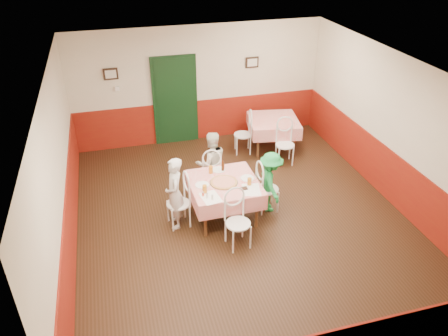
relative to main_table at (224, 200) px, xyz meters
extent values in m
plane|color=black|center=(0.31, -0.13, -0.38)|extent=(7.00, 7.00, 0.00)
plane|color=white|center=(0.31, -0.13, 2.42)|extent=(7.00, 7.00, 0.00)
cube|color=beige|center=(0.31, 3.37, 1.02)|extent=(6.00, 0.10, 2.80)
cube|color=beige|center=(0.31, -3.63, 1.02)|extent=(6.00, 0.10, 2.80)
cube|color=beige|center=(-2.69, -0.13, 1.02)|extent=(0.10, 7.00, 2.80)
cube|color=beige|center=(3.31, -0.13, 1.02)|extent=(0.10, 7.00, 2.80)
cube|color=maroon|center=(0.31, 3.36, 0.12)|extent=(6.00, 0.03, 1.00)
cube|color=maroon|center=(-2.68, -0.13, 0.12)|extent=(0.03, 7.00, 1.00)
cube|color=maroon|center=(3.29, -0.13, 0.12)|extent=(0.03, 7.00, 1.00)
cube|color=black|center=(-0.29, 3.32, 0.68)|extent=(0.96, 0.06, 2.10)
cube|color=black|center=(-1.69, 3.32, 1.48)|extent=(0.32, 0.03, 0.26)
cube|color=black|center=(1.61, 3.32, 1.48)|extent=(0.32, 0.03, 0.26)
cube|color=white|center=(-1.59, 3.32, 1.12)|extent=(0.10, 0.03, 0.10)
cube|color=red|center=(0.00, 0.00, 0.00)|extent=(1.24, 1.24, 0.77)
cube|color=red|center=(1.86, 2.36, 0.00)|extent=(1.30, 1.30, 0.77)
cylinder|color=#B74723|center=(-0.01, -0.03, 0.40)|extent=(0.49, 0.49, 0.03)
cylinder|color=white|center=(-0.40, 0.00, 0.39)|extent=(0.25, 0.25, 0.01)
cylinder|color=white|center=(0.44, 0.00, 0.39)|extent=(0.25, 0.25, 0.01)
cylinder|color=white|center=(0.01, 0.43, 0.39)|extent=(0.25, 0.25, 0.01)
cylinder|color=#BF7219|center=(-0.41, -0.24, 0.46)|extent=(0.08, 0.08, 0.14)
cylinder|color=#BF7219|center=(0.41, -0.21, 0.45)|extent=(0.07, 0.07, 0.14)
cylinder|color=#BF7219|center=(-0.15, 0.37, 0.46)|extent=(0.08, 0.08, 0.14)
cylinder|color=#381C0A|center=(0.08, 0.38, 0.49)|extent=(0.06, 0.06, 0.21)
cylinder|color=silver|center=(-0.41, -0.42, 0.43)|extent=(0.04, 0.04, 0.09)
cylinder|color=silver|center=(-0.34, -0.49, 0.43)|extent=(0.04, 0.04, 0.09)
cylinder|color=#B23319|center=(-0.46, -0.34, 0.43)|extent=(0.04, 0.04, 0.09)
cube|color=white|center=(-0.35, -0.42, 0.39)|extent=(0.36, 0.44, 0.00)
cube|color=white|center=(0.40, -0.37, 0.39)|extent=(0.37, 0.45, 0.00)
cube|color=black|center=(0.28, -0.31, 0.40)|extent=(0.11, 0.09, 0.02)
imported|color=gray|center=(-0.90, -0.01, 0.30)|extent=(0.36, 0.52, 1.36)
imported|color=gray|center=(-0.01, 0.90, 0.28)|extent=(0.68, 0.55, 1.32)
imported|color=gray|center=(0.90, 0.01, 0.23)|extent=(0.49, 0.80, 1.20)
camera|label=1|loc=(-1.75, -6.39, 4.55)|focal=35.00mm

